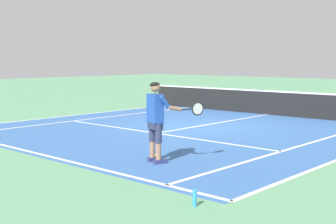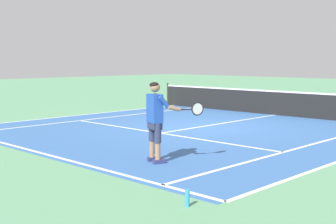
{
  "view_description": "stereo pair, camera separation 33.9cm",
  "coord_description": "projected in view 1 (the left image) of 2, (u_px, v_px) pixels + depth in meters",
  "views": [
    {
      "loc": [
        9.46,
        -11.78,
        2.18
      ],
      "look_at": [
        2.72,
        -4.37,
        1.05
      ],
      "focal_mm": 49.77,
      "sensor_mm": 36.0,
      "label": 1
    },
    {
      "loc": [
        9.71,
        -11.55,
        2.18
      ],
      "look_at": [
        2.72,
        -4.37,
        1.05
      ],
      "focal_mm": 49.77,
      "sensor_mm": 36.0,
      "label": 2
    }
  ],
  "objects": [
    {
      "name": "line_baseline",
      "position": [
        37.0,
        153.0,
        10.86
      ],
      "size": [
        10.98,
        0.1,
        0.01
      ],
      "primitive_type": "cube",
      "color": "white",
      "rests_on": "ground"
    },
    {
      "name": "line_service",
      "position": [
        156.0,
        133.0,
        13.83
      ],
      "size": [
        8.23,
        0.1,
        0.01
      ],
      "primitive_type": "cube",
      "color": "white",
      "rests_on": "ground"
    },
    {
      "name": "court_inner_surface",
      "position": [
        182.0,
        129.0,
        14.7
      ],
      "size": [
        10.98,
        10.84,
        0.0
      ],
      "primitive_type": "cube",
      "color": "#3866A8",
      "rests_on": "ground"
    },
    {
      "name": "line_centre_service",
      "position": [
        220.0,
        122.0,
        16.18
      ],
      "size": [
        0.1,
        6.4,
        0.01
      ],
      "primitive_type": "cube",
      "color": "white",
      "rests_on": "ground"
    },
    {
      "name": "tennis_player",
      "position": [
        157.0,
        116.0,
        9.8
      ],
      "size": [
        0.91,
        1.02,
        1.71
      ],
      "color": "navy",
      "rests_on": "ground"
    },
    {
      "name": "line_singles_left",
      "position": [
        99.0,
        118.0,
        17.45
      ],
      "size": [
        0.1,
        10.44,
        0.01
      ],
      "primitive_type": "cube",
      "color": "white",
      "rests_on": "ground"
    },
    {
      "name": "tennis_net",
      "position": [
        268.0,
        102.0,
        18.48
      ],
      "size": [
        11.96,
        0.08,
        1.07
      ],
      "color": "#333338",
      "rests_on": "ground"
    },
    {
      "name": "water_bottle",
      "position": [
        195.0,
        198.0,
        6.93
      ],
      "size": [
        0.07,
        0.07,
        0.26
      ],
      "primitive_type": "cylinder",
      "color": "#3393D6",
      "rests_on": "ground"
    },
    {
      "name": "line_doubles_left",
      "position": [
        77.0,
        115.0,
        18.37
      ],
      "size": [
        0.1,
        10.44,
        0.01
      ],
      "primitive_type": "cube",
      "color": "white",
      "rests_on": "ground"
    },
    {
      "name": "line_singles_right",
      "position": [
        304.0,
        145.0,
        11.94
      ],
      "size": [
        0.1,
        10.44,
        0.01
      ],
      "primitive_type": "cube",
      "color": "white",
      "rests_on": "ground"
    },
    {
      "name": "tennis_ball_near_feet",
      "position": [
        155.0,
        156.0,
        10.45
      ],
      "size": [
        0.07,
        0.07,
        0.07
      ],
      "primitive_type": "sphere",
      "color": "#CCE02D",
      "rests_on": "ground"
    },
    {
      "name": "ground_plane",
      "position": [
        196.0,
        127.0,
        15.23
      ],
      "size": [
        80.0,
        80.0,
        0.0
      ],
      "primitive_type": "plane",
      "color": "#609E70"
    }
  ]
}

